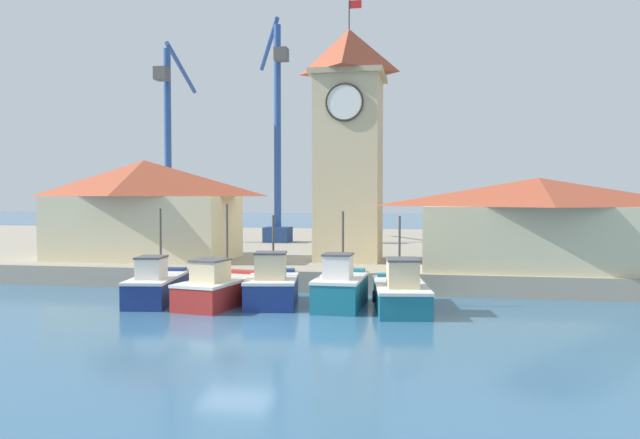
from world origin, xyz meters
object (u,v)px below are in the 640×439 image
(fishing_boat_left_inner, at_px, (272,286))
(fishing_boat_center, at_px, (401,292))
(fishing_boat_left_outer, at_px, (220,289))
(port_crane_far, at_px, (169,167))
(clock_tower, at_px, (349,140))
(port_crane_near, at_px, (277,159))
(warehouse_left, at_px, (145,208))
(fishing_boat_mid_left, at_px, (341,288))
(fishing_boat_far_left, at_px, (157,286))
(warehouse_right, at_px, (538,222))

(fishing_boat_left_inner, distance_m, fishing_boat_center, 5.57)
(fishing_boat_left_outer, relative_size, port_crane_far, 0.32)
(fishing_boat_center, xyz_separation_m, clock_tower, (-3.45, 9.33, 7.17))
(port_crane_near, bearing_deg, clock_tower, -60.10)
(clock_tower, bearing_deg, fishing_boat_center, -69.71)
(fishing_boat_center, distance_m, port_crane_near, 25.90)
(warehouse_left, bearing_deg, fishing_boat_left_inner, -39.26)
(fishing_boat_left_outer, relative_size, fishing_boat_mid_left, 1.21)
(fishing_boat_mid_left, height_order, port_crane_far, port_crane_far)
(fishing_boat_far_left, bearing_deg, warehouse_left, 119.03)
(clock_tower, height_order, warehouse_right, clock_tower)
(fishing_boat_left_outer, bearing_deg, port_crane_far, 118.95)
(fishing_boat_left_outer, bearing_deg, fishing_boat_far_left, 177.74)
(fishing_boat_mid_left, bearing_deg, fishing_boat_left_inner, 177.77)
(fishing_boat_left_outer, xyz_separation_m, port_crane_near, (-3.22, 22.70, 6.90))
(fishing_boat_left_inner, bearing_deg, port_crane_far, 123.94)
(clock_tower, distance_m, port_crane_far, 19.87)
(fishing_boat_left_outer, distance_m, warehouse_right, 16.31)
(fishing_boat_mid_left, bearing_deg, fishing_boat_far_left, -177.94)
(fishing_boat_left_inner, height_order, fishing_boat_mid_left, fishing_boat_mid_left)
(fishing_boat_left_outer, bearing_deg, fishing_boat_center, 2.02)
(fishing_boat_center, height_order, warehouse_right, warehouse_right)
(fishing_boat_left_inner, relative_size, port_crane_near, 0.25)
(fishing_boat_left_inner, distance_m, clock_tower, 11.72)
(fishing_boat_left_outer, xyz_separation_m, warehouse_left, (-7.67, 8.59, 3.28))
(fishing_boat_far_left, relative_size, warehouse_left, 0.46)
(fishing_boat_mid_left, bearing_deg, clock_tower, 95.67)
(fishing_boat_center, bearing_deg, fishing_boat_far_left, -179.17)
(clock_tower, bearing_deg, port_crane_near, 119.90)
(fishing_boat_far_left, relative_size, fishing_boat_left_outer, 0.96)
(fishing_boat_left_outer, height_order, warehouse_right, warehouse_right)
(fishing_boat_left_inner, height_order, warehouse_right, warehouse_right)
(fishing_boat_far_left, bearing_deg, port_crane_far, 112.59)
(fishing_boat_mid_left, distance_m, fishing_boat_center, 2.54)
(fishing_boat_left_outer, relative_size, fishing_boat_left_inner, 1.13)
(port_crane_near, bearing_deg, fishing_boat_mid_left, -69.26)
(fishing_boat_far_left, distance_m, port_crane_far, 23.76)
(fishing_boat_left_inner, xyz_separation_m, clock_tower, (2.11, 9.08, 7.10))
(fishing_boat_far_left, height_order, warehouse_left, warehouse_left)
(fishing_boat_left_inner, bearing_deg, port_crane_near, 103.73)
(warehouse_right, xyz_separation_m, port_crane_far, (-26.04, 13.85, 3.66))
(fishing_boat_left_outer, bearing_deg, clock_tower, 65.88)
(warehouse_right, bearing_deg, fishing_boat_left_outer, -152.55)
(clock_tower, bearing_deg, fishing_boat_far_left, -127.45)
(fishing_boat_center, relative_size, port_crane_far, 0.35)
(fishing_boat_far_left, distance_m, fishing_boat_left_outer, 2.97)
(port_crane_near, bearing_deg, fishing_boat_center, -63.92)
(fishing_boat_far_left, xyz_separation_m, fishing_boat_mid_left, (8.18, 0.29, 0.08))
(warehouse_right, relative_size, port_crane_far, 0.74)
(warehouse_left, relative_size, port_crane_near, 0.60)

